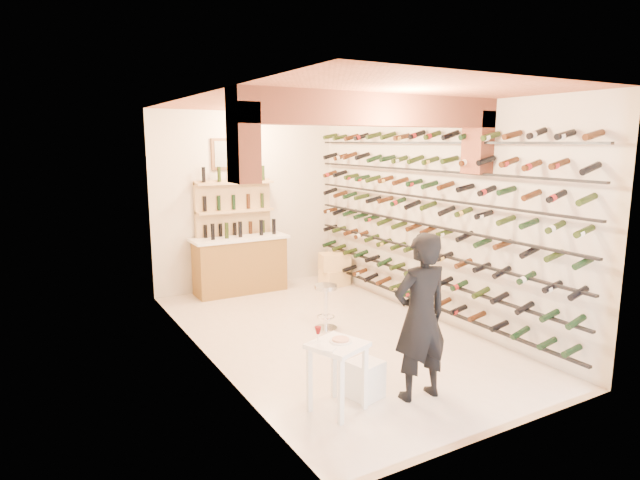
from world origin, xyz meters
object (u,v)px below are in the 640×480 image
Objects in this scene: wine_rack at (419,218)px; tasting_table at (337,355)px; chrome_barstool at (326,304)px; person at (421,317)px; back_counter at (240,263)px; white_stool at (365,379)px; crate_lower at (335,277)px.

wine_rack reaches higher than tasting_table.
person is at bearing -95.06° from chrome_barstool.
tasting_table reaches higher than chrome_barstool.
back_counter is at bearing 98.11° from chrome_barstool.
tasting_table is at bearing -9.18° from person.
tasting_table is at bearing -167.02° from white_stool.
tasting_table is 2.37m from chrome_barstool.
wine_rack is 3.33m from tasting_table.
chrome_barstool is (0.69, 2.00, 0.18)m from white_stool.
crate_lower is (1.56, 4.26, -0.73)m from person.
chrome_barstool is at bearing -124.31° from crate_lower.
chrome_barstool is at bearing 70.99° from white_stool.
person is 4.60m from crate_lower.
person reaches higher than tasting_table.
person reaches higher than chrome_barstool.
white_stool is 0.89m from person.
wine_rack reaches higher than white_stool.
chrome_barstool is 2.41m from crate_lower.
back_counter is 2.46m from chrome_barstool.
tasting_table is 0.56m from white_stool.
person is at bearing -30.25° from white_stool.
person is at bearing -129.26° from wine_rack.
back_counter is 2.58× the size of chrome_barstool.
crate_lower is at bearing 62.85° from white_stool.
tasting_table is (-2.58, -1.87, -0.97)m from wine_rack.
white_stool is 4.47m from crate_lower.
crate_lower is (-0.13, 2.20, -1.40)m from wine_rack.
back_counter reaches higher than crate_lower.
back_counter is 1.80m from crate_lower.
tasting_table reaches higher than crate_lower.
wine_rack is at bearing -86.59° from crate_lower.
person is 2.34m from chrome_barstool.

